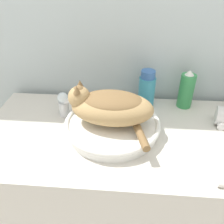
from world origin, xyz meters
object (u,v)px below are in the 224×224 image
(cat, at_px, (110,106))
(mouthwash_bottle, at_px, (147,89))
(faucet, at_px, (65,103))
(spray_bottle_trigger, at_px, (186,90))

(cat, relative_size, mouthwash_bottle, 1.92)
(faucet, relative_size, spray_bottle_trigger, 0.75)
(cat, relative_size, spray_bottle_trigger, 1.83)
(cat, bearing_deg, faucet, -21.31)
(faucet, xyz_separation_m, mouthwash_bottle, (0.36, 0.13, 0.02))
(cat, bearing_deg, spray_bottle_trigger, -143.10)
(cat, xyz_separation_m, spray_bottle_trigger, (0.33, 0.22, -0.04))
(cat, relative_size, faucet, 2.43)
(spray_bottle_trigger, bearing_deg, cat, -146.26)
(cat, bearing_deg, mouthwash_bottle, -121.24)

